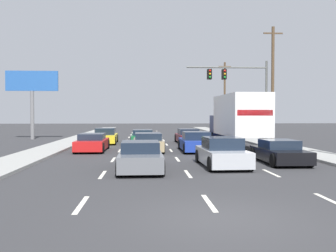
{
  "coord_description": "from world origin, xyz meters",
  "views": [
    {
      "loc": [
        -1.71,
        -8.5,
        2.37
      ],
      "look_at": [
        -0.22,
        16.14,
        1.64
      ],
      "focal_mm": 40.4,
      "sensor_mm": 36.0,
      "label": 1
    }
  ],
  "objects_px": {
    "car_green": "(143,137)",
    "car_maroon": "(188,137)",
    "car_red": "(92,143)",
    "utility_pole_far": "(225,96)",
    "car_tan": "(148,143)",
    "car_blue": "(196,142)",
    "car_silver": "(222,153)",
    "box_truck": "(238,118)",
    "utility_pole_mid": "(273,82)",
    "traffic_signal_mast": "(235,82)",
    "roadside_billboard": "(32,89)",
    "car_gray": "(140,157)",
    "car_black": "(279,152)",
    "car_yellow": "(106,137)"
  },
  "relations": [
    {
      "from": "roadside_billboard",
      "to": "car_red",
      "type": "bearing_deg",
      "value": -58.86
    },
    {
      "from": "utility_pole_far",
      "to": "utility_pole_mid",
      "type": "bearing_deg",
      "value": -89.05
    },
    {
      "from": "car_silver",
      "to": "car_black",
      "type": "bearing_deg",
      "value": 19.44
    },
    {
      "from": "car_tan",
      "to": "car_maroon",
      "type": "bearing_deg",
      "value": 64.04
    },
    {
      "from": "car_green",
      "to": "car_blue",
      "type": "distance_m",
      "value": 7.78
    },
    {
      "from": "car_blue",
      "to": "roadside_billboard",
      "type": "xyz_separation_m",
      "value": [
        -14.16,
        12.89,
        4.27
      ]
    },
    {
      "from": "car_maroon",
      "to": "traffic_signal_mast",
      "type": "bearing_deg",
      "value": 38.46
    },
    {
      "from": "car_yellow",
      "to": "roadside_billboard",
      "type": "height_order",
      "value": "roadside_billboard"
    },
    {
      "from": "car_yellow",
      "to": "car_tan",
      "type": "xyz_separation_m",
      "value": [
        3.44,
        -6.95,
        -0.0
      ]
    },
    {
      "from": "car_silver",
      "to": "traffic_signal_mast",
      "type": "height_order",
      "value": "traffic_signal_mast"
    },
    {
      "from": "car_maroon",
      "to": "utility_pole_mid",
      "type": "relative_size",
      "value": 0.42
    },
    {
      "from": "car_silver",
      "to": "car_black",
      "type": "xyz_separation_m",
      "value": [
        3.08,
        1.09,
        -0.08
      ]
    },
    {
      "from": "car_green",
      "to": "car_silver",
      "type": "relative_size",
      "value": 1.07
    },
    {
      "from": "car_yellow",
      "to": "car_black",
      "type": "distance_m",
      "value": 16.48
    },
    {
      "from": "car_silver",
      "to": "utility_pole_far",
      "type": "xyz_separation_m",
      "value": [
        7.97,
        36.95,
        4.5
      ]
    },
    {
      "from": "car_green",
      "to": "car_maroon",
      "type": "distance_m",
      "value": 3.82
    },
    {
      "from": "car_green",
      "to": "utility_pole_far",
      "type": "xyz_separation_m",
      "value": [
        11.7,
        22.78,
        4.58
      ]
    },
    {
      "from": "car_yellow",
      "to": "car_silver",
      "type": "height_order",
      "value": "car_silver"
    },
    {
      "from": "car_blue",
      "to": "car_black",
      "type": "bearing_deg",
      "value": -61.58
    },
    {
      "from": "box_truck",
      "to": "car_black",
      "type": "xyz_separation_m",
      "value": [
        -0.05,
        -8.61,
        -1.63
      ]
    },
    {
      "from": "car_tan",
      "to": "box_truck",
      "type": "distance_m",
      "value": 7.06
    },
    {
      "from": "car_yellow",
      "to": "car_red",
      "type": "relative_size",
      "value": 1.01
    },
    {
      "from": "car_maroon",
      "to": "roadside_billboard",
      "type": "bearing_deg",
      "value": 158.29
    },
    {
      "from": "box_truck",
      "to": "utility_pole_far",
      "type": "xyz_separation_m",
      "value": [
        4.84,
        27.25,
        2.96
      ]
    },
    {
      "from": "car_red",
      "to": "car_silver",
      "type": "relative_size",
      "value": 1.06
    },
    {
      "from": "car_green",
      "to": "car_black",
      "type": "bearing_deg",
      "value": -62.49
    },
    {
      "from": "car_yellow",
      "to": "traffic_signal_mast",
      "type": "height_order",
      "value": "traffic_signal_mast"
    },
    {
      "from": "car_maroon",
      "to": "utility_pole_mid",
      "type": "height_order",
      "value": "utility_pole_mid"
    },
    {
      "from": "car_red",
      "to": "utility_pole_far",
      "type": "height_order",
      "value": "utility_pole_far"
    },
    {
      "from": "car_green",
      "to": "car_blue",
      "type": "xyz_separation_m",
      "value": [
        3.5,
        -6.95,
        0.05
      ]
    },
    {
      "from": "utility_pole_far",
      "to": "traffic_signal_mast",
      "type": "bearing_deg",
      "value": -99.23
    },
    {
      "from": "car_maroon",
      "to": "traffic_signal_mast",
      "type": "xyz_separation_m",
      "value": [
        4.84,
        3.85,
        4.94
      ]
    },
    {
      "from": "car_black",
      "to": "traffic_signal_mast",
      "type": "relative_size",
      "value": 0.55
    },
    {
      "from": "car_maroon",
      "to": "car_silver",
      "type": "relative_size",
      "value": 1.04
    },
    {
      "from": "box_truck",
      "to": "utility_pole_mid",
      "type": "distance_m",
      "value": 9.78
    },
    {
      "from": "traffic_signal_mast",
      "to": "utility_pole_mid",
      "type": "xyz_separation_m",
      "value": [
        3.37,
        -0.85,
        -0.1
      ]
    },
    {
      "from": "traffic_signal_mast",
      "to": "utility_pole_mid",
      "type": "bearing_deg",
      "value": -14.13
    },
    {
      "from": "car_gray",
      "to": "car_maroon",
      "type": "bearing_deg",
      "value": 75.99
    },
    {
      "from": "car_red",
      "to": "box_truck",
      "type": "relative_size",
      "value": 0.51
    },
    {
      "from": "car_yellow",
      "to": "car_blue",
      "type": "height_order",
      "value": "same"
    },
    {
      "from": "car_tan",
      "to": "car_blue",
      "type": "distance_m",
      "value": 3.1
    },
    {
      "from": "car_blue",
      "to": "car_silver",
      "type": "height_order",
      "value": "car_silver"
    },
    {
      "from": "car_yellow",
      "to": "traffic_signal_mast",
      "type": "distance_m",
      "value": 13.28
    },
    {
      "from": "car_maroon",
      "to": "car_blue",
      "type": "height_order",
      "value": "car_blue"
    },
    {
      "from": "car_gray",
      "to": "car_silver",
      "type": "distance_m",
      "value": 3.83
    },
    {
      "from": "car_green",
      "to": "box_truck",
      "type": "xyz_separation_m",
      "value": [
        6.87,
        -4.48,
        1.62
      ]
    },
    {
      "from": "car_blue",
      "to": "car_silver",
      "type": "relative_size",
      "value": 1.06
    },
    {
      "from": "car_gray",
      "to": "car_black",
      "type": "distance_m",
      "value": 7.08
    },
    {
      "from": "traffic_signal_mast",
      "to": "car_gray",
      "type": "bearing_deg",
      "value": -114.38
    },
    {
      "from": "car_tan",
      "to": "box_truck",
      "type": "xyz_separation_m",
      "value": [
        6.47,
        2.36,
        1.58
      ]
    }
  ]
}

